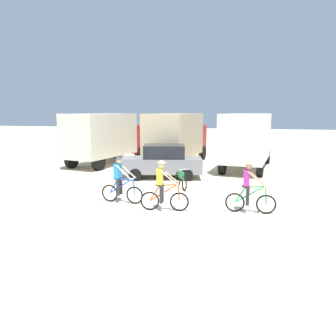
{
  "coord_description": "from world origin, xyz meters",
  "views": [
    {
      "loc": [
        3.8,
        -9.92,
        3.46
      ],
      "look_at": [
        0.34,
        3.5,
        1.1
      ],
      "focal_mm": 35.31,
      "sensor_mm": 36.0,
      "label": 1
    }
  ],
  "objects_px": {
    "box_truck_cream_rv": "(106,136)",
    "bicycle_spare": "(181,180)",
    "sedan_parked": "(162,161)",
    "cyclist_orange_shirt": "(120,181)",
    "box_truck_white_box": "(247,138)",
    "cyclist_near_camera": "(249,189)",
    "cyclist_cowboy_hat": "(163,187)",
    "box_truck_tan_camper": "(177,136)"
  },
  "relations": [
    {
      "from": "box_truck_cream_rv",
      "to": "bicycle_spare",
      "type": "bearing_deg",
      "value": -42.0
    },
    {
      "from": "sedan_parked",
      "to": "cyclist_orange_shirt",
      "type": "bearing_deg",
      "value": -92.98
    },
    {
      "from": "box_truck_white_box",
      "to": "sedan_parked",
      "type": "relative_size",
      "value": 1.55
    },
    {
      "from": "box_truck_white_box",
      "to": "cyclist_near_camera",
      "type": "relative_size",
      "value": 3.83
    },
    {
      "from": "sedan_parked",
      "to": "cyclist_near_camera",
      "type": "height_order",
      "value": "cyclist_near_camera"
    },
    {
      "from": "cyclist_cowboy_hat",
      "to": "bicycle_spare",
      "type": "xyz_separation_m",
      "value": [
        -0.12,
        3.59,
        -0.45
      ]
    },
    {
      "from": "box_truck_cream_rv",
      "to": "cyclist_near_camera",
      "type": "height_order",
      "value": "box_truck_cream_rv"
    },
    {
      "from": "box_truck_white_box",
      "to": "sedan_parked",
      "type": "height_order",
      "value": "box_truck_white_box"
    },
    {
      "from": "box_truck_cream_rv",
      "to": "box_truck_tan_camper",
      "type": "xyz_separation_m",
      "value": [
        4.62,
        1.02,
        0.0
      ]
    },
    {
      "from": "cyclist_cowboy_hat",
      "to": "cyclist_orange_shirt",
      "type": "bearing_deg",
      "value": 161.83
    },
    {
      "from": "cyclist_cowboy_hat",
      "to": "sedan_parked",
      "type": "bearing_deg",
      "value": 105.6
    },
    {
      "from": "box_truck_white_box",
      "to": "bicycle_spare",
      "type": "relative_size",
      "value": 4.47
    },
    {
      "from": "cyclist_cowboy_hat",
      "to": "cyclist_near_camera",
      "type": "relative_size",
      "value": 1.0
    },
    {
      "from": "box_truck_tan_camper",
      "to": "box_truck_white_box",
      "type": "xyz_separation_m",
      "value": [
        4.51,
        -0.69,
        0.0
      ]
    },
    {
      "from": "box_truck_cream_rv",
      "to": "cyclist_cowboy_hat",
      "type": "distance_m",
      "value": 11.38
    },
    {
      "from": "box_truck_cream_rv",
      "to": "cyclist_orange_shirt",
      "type": "distance_m",
      "value": 9.9
    },
    {
      "from": "sedan_parked",
      "to": "cyclist_cowboy_hat",
      "type": "bearing_deg",
      "value": -74.4
    },
    {
      "from": "box_truck_tan_camper",
      "to": "cyclist_near_camera",
      "type": "distance_m",
      "value": 10.98
    },
    {
      "from": "box_truck_tan_camper",
      "to": "cyclist_near_camera",
      "type": "xyz_separation_m",
      "value": [
        4.78,
        -9.83,
        -1.03
      ]
    },
    {
      "from": "cyclist_cowboy_hat",
      "to": "cyclist_near_camera",
      "type": "bearing_deg",
      "value": 9.65
    },
    {
      "from": "cyclist_cowboy_hat",
      "to": "box_truck_tan_camper",
      "type": "bearing_deg",
      "value": 100.12
    },
    {
      "from": "box_truck_cream_rv",
      "to": "cyclist_orange_shirt",
      "type": "height_order",
      "value": "box_truck_cream_rv"
    },
    {
      "from": "box_truck_tan_camper",
      "to": "cyclist_orange_shirt",
      "type": "distance_m",
      "value": 9.78
    },
    {
      "from": "box_truck_tan_camper",
      "to": "sedan_parked",
      "type": "xyz_separation_m",
      "value": [
        0.25,
        -4.64,
        -0.99
      ]
    },
    {
      "from": "cyclist_near_camera",
      "to": "box_truck_white_box",
      "type": "bearing_deg",
      "value": 91.7
    },
    {
      "from": "box_truck_tan_camper",
      "to": "cyclist_near_camera",
      "type": "bearing_deg",
      "value": -64.05
    },
    {
      "from": "cyclist_cowboy_hat",
      "to": "cyclist_near_camera",
      "type": "xyz_separation_m",
      "value": [
        2.94,
        0.5,
        0.0
      ]
    },
    {
      "from": "box_truck_cream_rv",
      "to": "sedan_parked",
      "type": "bearing_deg",
      "value": -36.53
    },
    {
      "from": "box_truck_tan_camper",
      "to": "bicycle_spare",
      "type": "xyz_separation_m",
      "value": [
        1.73,
        -6.74,
        -1.48
      ]
    },
    {
      "from": "bicycle_spare",
      "to": "cyclist_near_camera",
      "type": "bearing_deg",
      "value": -45.29
    },
    {
      "from": "cyclist_near_camera",
      "to": "bicycle_spare",
      "type": "bearing_deg",
      "value": 134.71
    },
    {
      "from": "box_truck_tan_camper",
      "to": "box_truck_white_box",
      "type": "bearing_deg",
      "value": -8.72
    },
    {
      "from": "cyclist_orange_shirt",
      "to": "cyclist_cowboy_hat",
      "type": "bearing_deg",
      "value": -18.17
    },
    {
      "from": "box_truck_cream_rv",
      "to": "box_truck_tan_camper",
      "type": "height_order",
      "value": "same"
    },
    {
      "from": "cyclist_orange_shirt",
      "to": "cyclist_near_camera",
      "type": "xyz_separation_m",
      "value": [
        4.79,
        -0.11,
        0.0
      ]
    },
    {
      "from": "box_truck_tan_camper",
      "to": "sedan_parked",
      "type": "relative_size",
      "value": 1.55
    },
    {
      "from": "bicycle_spare",
      "to": "box_truck_cream_rv",
      "type": "bearing_deg",
      "value": 138.0
    },
    {
      "from": "cyclist_orange_shirt",
      "to": "box_truck_white_box",
      "type": "bearing_deg",
      "value": 63.39
    },
    {
      "from": "box_truck_cream_rv",
      "to": "cyclist_near_camera",
      "type": "distance_m",
      "value": 12.93
    },
    {
      "from": "sedan_parked",
      "to": "cyclist_orange_shirt",
      "type": "distance_m",
      "value": 5.09
    },
    {
      "from": "box_truck_tan_camper",
      "to": "sedan_parked",
      "type": "bearing_deg",
      "value": -86.86
    },
    {
      "from": "box_truck_cream_rv",
      "to": "box_truck_white_box",
      "type": "distance_m",
      "value": 9.14
    }
  ]
}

